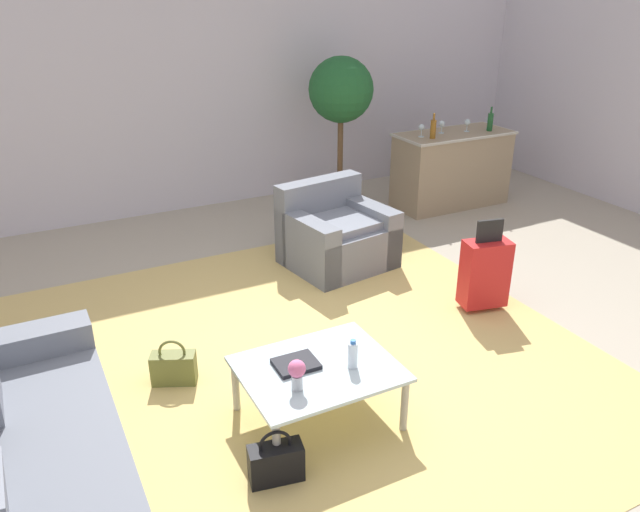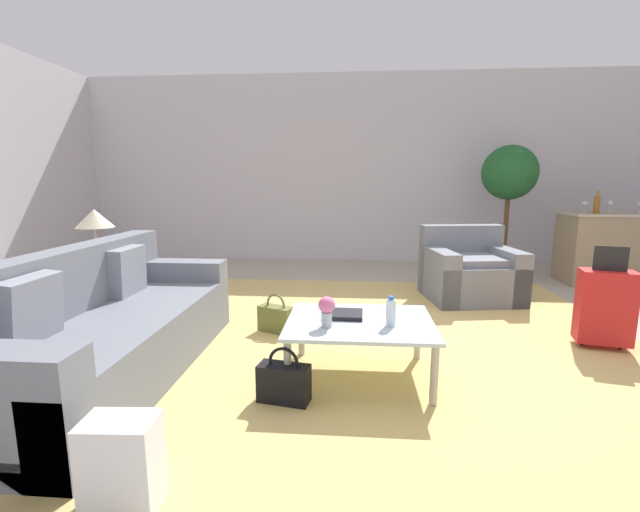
% 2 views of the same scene
% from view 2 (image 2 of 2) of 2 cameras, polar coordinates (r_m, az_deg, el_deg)
% --- Properties ---
extents(ground_plane, '(12.00, 12.00, 0.00)m').
position_cam_2_polar(ground_plane, '(3.63, 11.62, -12.28)').
color(ground_plane, '#A89E89').
extents(wall_back, '(10.24, 0.12, 3.10)m').
position_cam_2_polar(wall_back, '(7.41, 8.21, 11.37)').
color(wall_back, silver).
rests_on(wall_back, ground).
extents(area_rug, '(5.20, 4.40, 0.01)m').
position_cam_2_polar(area_rug, '(3.78, 2.03, -11.03)').
color(area_rug, tan).
rests_on(area_rug, ground).
extents(couch, '(0.90, 2.36, 0.90)m').
position_cam_2_polar(couch, '(3.41, -26.92, -9.14)').
color(couch, slate).
rests_on(couch, ground).
extents(armchair, '(1.09, 1.01, 0.84)m').
position_cam_2_polar(armchair, '(5.28, 19.17, -2.21)').
color(armchair, slate).
rests_on(armchair, ground).
extents(coffee_table, '(1.00, 0.80, 0.42)m').
position_cam_2_polar(coffee_table, '(3.00, 5.33, -9.40)').
color(coffee_table, silver).
rests_on(coffee_table, ground).
extents(water_bottle, '(0.06, 0.06, 0.20)m').
position_cam_2_polar(water_bottle, '(2.87, 9.43, -7.42)').
color(water_bottle, silver).
rests_on(water_bottle, coffee_table).
extents(coffee_table_book, '(0.28, 0.23, 0.03)m').
position_cam_2_polar(coffee_table_book, '(3.06, 3.06, -7.77)').
color(coffee_table_book, black).
rests_on(coffee_table_book, coffee_table).
extents(flower_vase, '(0.11, 0.11, 0.21)m').
position_cam_2_polar(flower_vase, '(2.81, 0.90, -7.06)').
color(flower_vase, '#B2B7BC').
rests_on(flower_vase, coffee_table).
extents(side_table, '(0.58, 0.58, 0.53)m').
position_cam_2_polar(side_table, '(5.24, -27.24, -3.18)').
color(side_table, '#513823').
rests_on(side_table, ground).
extents(table_lamp, '(0.39, 0.39, 0.53)m').
position_cam_2_polar(table_lamp, '(5.15, -27.85, 4.32)').
color(table_lamp, '#ADA899').
rests_on(table_lamp, side_table).
extents(bar_console, '(1.49, 0.67, 0.94)m').
position_cam_2_polar(bar_console, '(6.97, 35.16, 0.96)').
color(bar_console, '#937F60').
rests_on(bar_console, ground).
extents(wine_glass_leftmost, '(0.08, 0.08, 0.15)m').
position_cam_2_polar(wine_glass_leftmost, '(6.67, 31.87, 5.85)').
color(wine_glass_leftmost, silver).
rests_on(wine_glass_leftmost, bar_console).
extents(wine_glass_left_of_centre, '(0.08, 0.08, 0.15)m').
position_cam_2_polar(wine_glass_left_of_centre, '(6.87, 34.21, 5.71)').
color(wine_glass_left_of_centre, silver).
rests_on(wine_glass_left_of_centre, bar_console).
extents(wine_bottle_amber, '(0.07, 0.07, 0.30)m').
position_cam_2_polar(wine_bottle_amber, '(6.60, 32.96, 5.80)').
color(wine_bottle_amber, brown).
rests_on(wine_bottle_amber, bar_console).
extents(suitcase_red, '(0.44, 0.30, 0.85)m').
position_cam_2_polar(suitcase_red, '(4.20, 33.75, -5.54)').
color(suitcase_red, red).
rests_on(suitcase_red, ground).
extents(handbag_olive, '(0.35, 0.26, 0.36)m').
position_cam_2_polar(handbag_olive, '(3.95, -5.89, -8.25)').
color(handbag_olive, olive).
rests_on(handbag_olive, ground).
extents(handbag_black, '(0.34, 0.20, 0.36)m').
position_cam_2_polar(handbag_black, '(2.78, -4.84, -16.41)').
color(handbag_black, black).
rests_on(handbag_black, ground).
extents(backpack_white, '(0.31, 0.27, 0.40)m').
position_cam_2_polar(backpack_white, '(2.15, -24.76, -23.87)').
color(backpack_white, white).
rests_on(backpack_white, ground).
extents(potted_ficus, '(0.79, 0.79, 1.87)m').
position_cam_2_polar(potted_ficus, '(6.91, 23.90, 9.08)').
color(potted_ficus, '#514C56').
rests_on(potted_ficus, ground).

